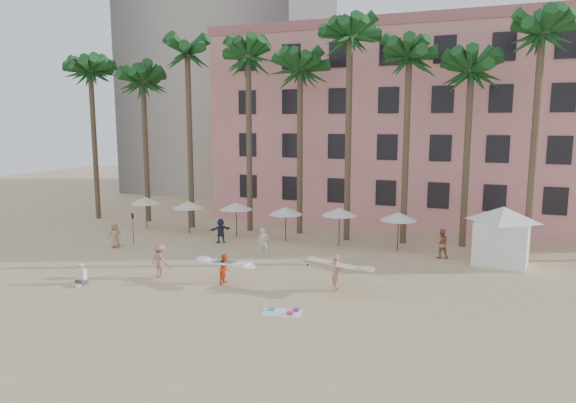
{
  "coord_description": "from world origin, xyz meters",
  "views": [
    {
      "loc": [
        12.03,
        -21.32,
        8.52
      ],
      "look_at": [
        1.65,
        6.0,
        4.0
      ],
      "focal_mm": 32.0,
      "sensor_mm": 36.0,
      "label": 1
    }
  ],
  "objects_px": {
    "pink_hotel": "(424,128)",
    "cabana": "(502,230)",
    "carrier_yellow": "(337,270)",
    "carrier_white": "(225,267)"
  },
  "relations": [
    {
      "from": "pink_hotel",
      "to": "cabana",
      "type": "relative_size",
      "value": 6.92
    },
    {
      "from": "cabana",
      "to": "pink_hotel",
      "type": "bearing_deg",
      "value": 114.08
    },
    {
      "from": "pink_hotel",
      "to": "cabana",
      "type": "xyz_separation_m",
      "value": [
        6.37,
        -14.25,
        -5.93
      ]
    },
    {
      "from": "cabana",
      "to": "carrier_yellow",
      "type": "relative_size",
      "value": 1.55
    },
    {
      "from": "carrier_white",
      "to": "carrier_yellow",
      "type": "bearing_deg",
      "value": 8.93
    },
    {
      "from": "pink_hotel",
      "to": "carrier_white",
      "type": "distance_m",
      "value": 25.92
    },
    {
      "from": "pink_hotel",
      "to": "carrier_white",
      "type": "xyz_separation_m",
      "value": [
        -7.5,
        -23.77,
        -7.12
      ]
    },
    {
      "from": "cabana",
      "to": "carrier_yellow",
      "type": "distance_m",
      "value": 11.77
    },
    {
      "from": "pink_hotel",
      "to": "carrier_yellow",
      "type": "bearing_deg",
      "value": -94.06
    },
    {
      "from": "carrier_yellow",
      "to": "cabana",
      "type": "bearing_deg",
      "value": 47.06
    }
  ]
}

